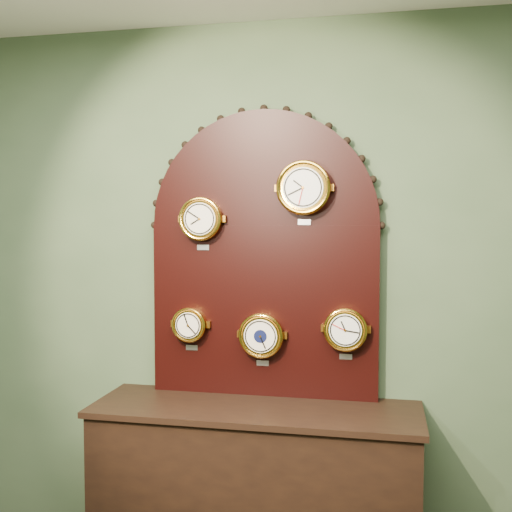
% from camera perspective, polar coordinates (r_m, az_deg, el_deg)
% --- Properties ---
extents(wall_back, '(4.00, 0.00, 4.00)m').
position_cam_1_polar(wall_back, '(3.31, 0.88, -2.86)').
color(wall_back, '#44593D').
rests_on(wall_back, ground).
extents(shop_counter, '(1.60, 0.50, 0.80)m').
position_cam_1_polar(shop_counter, '(3.32, -0.07, -20.81)').
color(shop_counter, black).
rests_on(shop_counter, ground_plane).
extents(display_board, '(1.26, 0.06, 1.53)m').
position_cam_1_polar(display_board, '(3.25, 0.72, 1.02)').
color(display_board, black).
rests_on(display_board, shop_counter).
extents(roman_clock, '(0.23, 0.08, 0.28)m').
position_cam_1_polar(roman_clock, '(3.25, -5.07, 3.42)').
color(roman_clock, gold).
rests_on(roman_clock, display_board).
extents(arabic_clock, '(0.28, 0.08, 0.33)m').
position_cam_1_polar(arabic_clock, '(3.14, 4.42, 6.28)').
color(arabic_clock, gold).
rests_on(arabic_clock, display_board).
extents(hygrometer, '(0.19, 0.08, 0.24)m').
position_cam_1_polar(hygrometer, '(3.32, -6.12, -6.30)').
color(hygrometer, gold).
rests_on(hygrometer, display_board).
extents(barometer, '(0.24, 0.08, 0.29)m').
position_cam_1_polar(barometer, '(3.23, 0.51, -7.32)').
color(barometer, gold).
rests_on(barometer, display_board).
extents(tide_clock, '(0.22, 0.08, 0.27)m').
position_cam_1_polar(tide_clock, '(3.17, 8.26, -6.71)').
color(tide_clock, gold).
rests_on(tide_clock, display_board).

